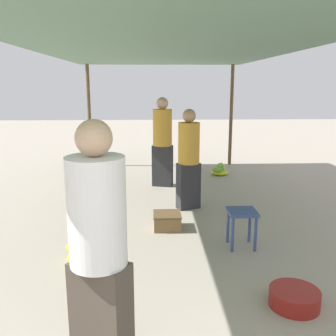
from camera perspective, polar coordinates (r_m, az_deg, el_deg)
The scene contains 13 objects.
canopy_post_back_left at distance 9.22m, azimuth -11.90°, elevation 7.74°, with size 0.08×0.08×2.41m, color brown.
canopy_post_back_right at distance 9.29m, azimuth 9.59°, elevation 7.87°, with size 0.08×0.08×2.41m, color brown.
canopy_tarp at distance 5.41m, azimuth -0.23°, elevation 17.81°, with size 3.82×7.76×0.04m, color #567A60.
vendor_foreground at distance 2.48m, azimuth -10.53°, elevation -12.15°, with size 0.50×0.50×1.73m.
stool at distance 4.61m, azimuth 11.20°, elevation -7.47°, with size 0.34×0.34×0.46m.
basin_black at distance 3.69m, azimuth 18.70°, elevation -18.26°, with size 0.45×0.45×0.16m.
banana_pile_left_1 at distance 4.38m, azimuth -12.55°, elevation -12.57°, with size 0.45×0.38×0.24m.
banana_pile_left_2 at distance 6.98m, azimuth -9.73°, elevation -2.88°, with size 0.51×0.47×0.28m.
banana_pile_left_3 at distance 8.08m, azimuth -10.07°, elevation -0.86°, with size 0.56×0.50×0.26m.
banana_pile_right_1 at distance 8.27m, azimuth 7.92°, elevation -0.34°, with size 0.41×0.39×0.27m.
crate_near at distance 5.18m, azimuth -0.12°, elevation -8.05°, with size 0.38×0.38×0.21m.
shopper_walking_mid at distance 7.18m, azimuth -0.85°, elevation 4.18°, with size 0.44×0.44×1.71m.
shopper_walking_far at distance 5.84m, azimuth 3.17°, elevation 1.55°, with size 0.43×0.43×1.58m.
Camera 1 is at (-0.20, -1.41, 1.93)m, focal length 40.00 mm.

